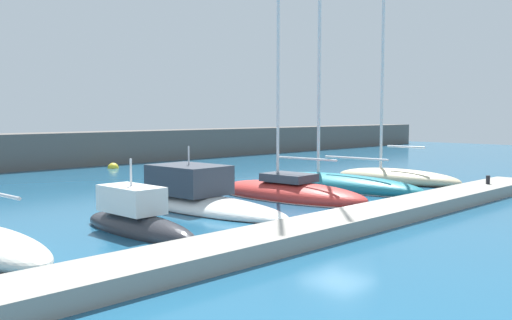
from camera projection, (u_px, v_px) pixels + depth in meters
The scene contains 10 objects.
ground_plane at pixel (339, 220), 22.07m from camera, with size 120.00×120.00×0.00m, color #1E567A.
dock_pier at pixel (368, 217), 21.12m from camera, with size 29.73×2.14×0.57m, color gray.
breakwater_seawall at pixel (25, 151), 42.45m from camera, with size 108.00×3.31×2.70m, color #5B5651.
motorboat_charcoal_second at pixel (136, 221), 19.68m from camera, with size 1.64×6.03×2.98m.
motorboat_white_third at pixel (195, 199), 24.80m from camera, with size 3.35×10.32×3.16m.
sailboat_red_fourth at pixel (290, 191), 27.56m from camera, with size 3.55×8.77×18.77m.
sailboat_teal_fifth at pixel (337, 181), 31.13m from camera, with size 3.18×10.51×21.56m.
sailboat_sand_sixth at pixel (396, 177), 34.23m from camera, with size 3.04×8.23×12.67m.
mooring_buoy_yellow at pixel (113, 168), 43.15m from camera, with size 0.85×0.85×0.85m, color yellow.
dock_bollard at pixel (488, 180), 28.86m from camera, with size 0.20×0.20×0.44m, color black.
Camera 1 is at (-17.79, -13.03, 4.15)m, focal length 39.44 mm.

